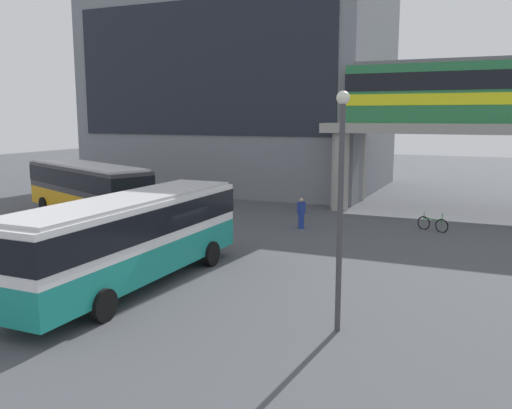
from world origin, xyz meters
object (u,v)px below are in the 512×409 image
object	(u,v)px
station_building	(245,86)
pedestrian_waiting_near_stop	(301,214)
bus_main	(131,232)
bus_secondary	(87,185)
bicycle_green	(433,224)

from	to	relation	value
station_building	pedestrian_waiting_near_stop	distance (m)	20.62
bus_main	bus_secondary	xyz separation A→B (m)	(-10.33, 9.67, 0.00)
station_building	bus_main	world-z (taller)	station_building
bus_main	bicycle_green	distance (m)	16.73
station_building	bicycle_green	distance (m)	23.43
station_building	bus_secondary	bearing A→B (deg)	-95.77
bus_secondary	pedestrian_waiting_near_stop	xyz separation A→B (m)	(12.50, 2.30, -1.22)
bicycle_green	pedestrian_waiting_near_stop	size ratio (longest dim) A/B	1.00
bus_secondary	pedestrian_waiting_near_stop	bearing A→B (deg)	10.43
station_building	bus_secondary	size ratio (longest dim) A/B	2.06
station_building	bicycle_green	bearing A→B (deg)	-38.39
bicycle_green	station_building	bearing A→B (deg)	141.61
station_building	bicycle_green	world-z (taller)	station_building
bus_main	pedestrian_waiting_near_stop	xyz separation A→B (m)	(2.17, 11.97, -1.22)
station_building	bicycle_green	xyz separation A→B (m)	(17.21, -13.64, -8.18)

